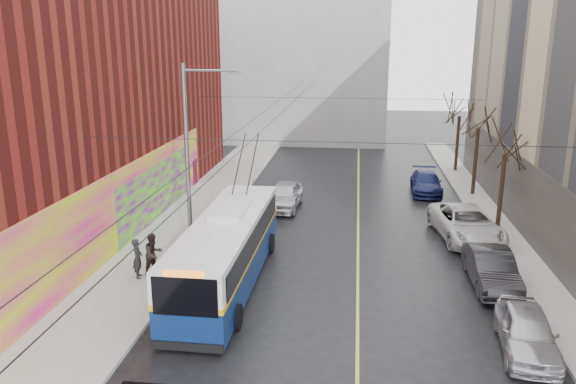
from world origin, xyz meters
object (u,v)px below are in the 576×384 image
at_px(trolleybus, 227,249).
at_px(parked_car_b, 491,269).
at_px(streetlight_pole, 191,158).
at_px(tree_far, 460,106).
at_px(following_car, 284,195).
at_px(pedestrian_a, 138,258).
at_px(tree_near, 506,139).
at_px(parked_car_c, 466,224).
at_px(parked_car_d, 426,183).
at_px(pedestrian_b, 153,254).
at_px(parked_car_a, 527,331).
at_px(tree_mid, 479,116).

relative_size(trolleybus, parked_car_b, 2.52).
xyz_separation_m(streetlight_pole, tree_far, (15.14, 20.00, 0.30)).
bearing_deg(following_car, streetlight_pole, -106.12).
height_order(following_car, pedestrian_a, pedestrian_a).
bearing_deg(trolleybus, tree_far, 60.55).
distance_m(tree_far, parked_car_b, 22.01).
relative_size(tree_near, following_car, 1.38).
bearing_deg(following_car, parked_car_c, -19.91).
height_order(parked_car_d, following_car, following_car).
xyz_separation_m(tree_near, pedestrian_a, (-16.81, -8.76, -3.96)).
distance_m(tree_near, parked_car_b, 8.81).
distance_m(trolleybus, following_car, 11.34).
xyz_separation_m(pedestrian_a, pedestrian_b, (0.55, 0.42, 0.06)).
bearing_deg(parked_car_b, streetlight_pole, 173.02).
xyz_separation_m(parked_car_a, pedestrian_a, (-14.81, 3.87, 0.30)).
bearing_deg(tree_mid, streetlight_pole, -139.35).
height_order(parked_car_d, pedestrian_a, pedestrian_a).
height_order(streetlight_pole, tree_mid, streetlight_pole).
height_order(trolleybus, following_car, trolleybus).
relative_size(parked_car_c, pedestrian_a, 3.44).
xyz_separation_m(parked_car_c, pedestrian_a, (-14.81, -7.09, 0.19)).
relative_size(tree_far, trolleybus, 0.56).
distance_m(pedestrian_a, pedestrian_b, 0.69).
height_order(parked_car_a, pedestrian_a, pedestrian_a).
bearing_deg(streetlight_pole, tree_near, 21.62).
xyz_separation_m(parked_car_a, parked_car_d, (-1.00, 20.04, -0.03)).
relative_size(following_car, pedestrian_a, 2.68).
relative_size(tree_mid, trolleybus, 0.57).
bearing_deg(pedestrian_a, tree_far, -51.95).
distance_m(trolleybus, parked_car_c, 12.98).
xyz_separation_m(streetlight_pole, parked_car_d, (12.14, 13.41, -4.15)).
xyz_separation_m(streetlight_pole, pedestrian_a, (-1.67, -2.76, -3.83)).
distance_m(tree_near, pedestrian_a, 19.36).
distance_m(tree_mid, pedestrian_b, 22.74).
relative_size(trolleybus, pedestrian_a, 6.70).
bearing_deg(trolleybus, parked_car_c, 32.61).
relative_size(parked_car_a, pedestrian_b, 2.29).
bearing_deg(tree_near, parked_car_b, -104.98).
relative_size(parked_car_c, following_car, 1.28).
xyz_separation_m(streetlight_pole, parked_car_a, (13.14, -6.64, -4.12)).
xyz_separation_m(parked_car_b, pedestrian_b, (-14.26, -0.87, 0.32)).
distance_m(parked_car_b, following_car, 14.27).
distance_m(parked_car_b, pedestrian_b, 14.29).
bearing_deg(trolleybus, tree_mid, 50.64).
bearing_deg(parked_car_b, pedestrian_b, -177.08).
relative_size(tree_near, parked_car_b, 1.38).
bearing_deg(streetlight_pole, following_car, 70.24).
height_order(parked_car_c, pedestrian_b, pedestrian_b).
relative_size(parked_car_b, parked_car_c, 0.78).
bearing_deg(parked_car_a, parked_car_d, 98.40).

